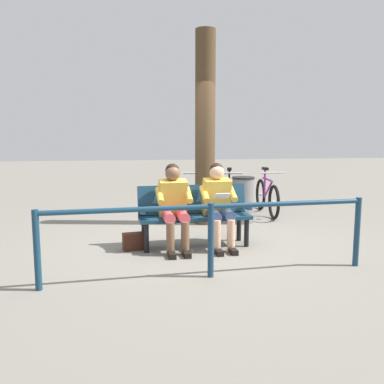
{
  "coord_description": "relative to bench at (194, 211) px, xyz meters",
  "views": [
    {
      "loc": [
        1.02,
        5.76,
        1.61
      ],
      "look_at": [
        0.12,
        -0.21,
        0.75
      ],
      "focal_mm": 38.23,
      "sensor_mm": 36.0,
      "label": 1
    }
  ],
  "objects": [
    {
      "name": "tree_trunk",
      "position": [
        -0.42,
        -1.42,
        1.19
      ],
      "size": [
        0.35,
        0.35,
        3.39
      ],
      "primitive_type": "cylinder",
      "color": "#4C3823",
      "rests_on": "ground"
    },
    {
      "name": "handbag",
      "position": [
        0.87,
        0.14,
        -0.39
      ],
      "size": [
        0.32,
        0.19,
        0.24
      ],
      "primitive_type": "cube",
      "rotation": [
        0.0,
        0.0,
        0.19
      ],
      "color": "#3F1E14",
      "rests_on": "ground"
    },
    {
      "name": "bicycle_silver",
      "position": [
        -1.03,
        -2.08,
        -0.15
      ],
      "size": [
        0.55,
        1.65,
        0.94
      ],
      "rotation": [
        0.0,
        0.0,
        1.34
      ],
      "color": "black",
      "rests_on": "ground"
    },
    {
      "name": "railing_fence",
      "position": [
        0.02,
        1.37,
        0.1
      ],
      "size": [
        3.76,
        0.32,
        0.85
      ],
      "rotation": [
        0.0,
        0.0,
        0.07
      ],
      "color": "navy",
      "rests_on": "ground"
    },
    {
      "name": "bench",
      "position": [
        0.0,
        0.0,
        0.0
      ],
      "size": [
        1.63,
        0.58,
        0.87
      ],
      "rotation": [
        0.0,
        0.0,
        0.06
      ],
      "color": "navy",
      "rests_on": "ground"
    },
    {
      "name": "person_reading",
      "position": [
        -0.33,
        0.14,
        0.16
      ],
      "size": [
        0.51,
        0.78,
        1.2
      ],
      "rotation": [
        0.0,
        0.0,
        0.06
      ],
      "color": "gold",
      "rests_on": "ground"
    },
    {
      "name": "litter_bin",
      "position": [
        -1.12,
        -1.38,
        -0.09
      ],
      "size": [
        0.41,
        0.41,
        0.84
      ],
      "color": "slate",
      "rests_on": "ground"
    },
    {
      "name": "ground_plane",
      "position": [
        -0.13,
        -0.01,
        -0.51
      ],
      "size": [
        40.0,
        40.0,
        0.0
      ],
      "primitive_type": "plane",
      "color": "slate"
    },
    {
      "name": "person_companion",
      "position": [
        0.31,
        0.18,
        0.16
      ],
      "size": [
        0.51,
        0.78,
        1.2
      ],
      "rotation": [
        0.0,
        0.0,
        0.06
      ],
      "color": "gold",
      "rests_on": "ground"
    },
    {
      "name": "bicycle_green",
      "position": [
        -0.43,
        -2.16,
        -0.15
      ],
      "size": [
        0.63,
        1.62,
        0.94
      ],
      "rotation": [
        0.0,
        0.0,
        1.27
      ],
      "color": "black",
      "rests_on": "ground"
    },
    {
      "name": "bicycle_purple",
      "position": [
        -1.81,
        -2.07,
        -0.15
      ],
      "size": [
        0.48,
        1.68,
        0.94
      ],
      "rotation": [
        0.0,
        0.0,
        1.5
      ],
      "color": "black",
      "rests_on": "ground"
    }
  ]
}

